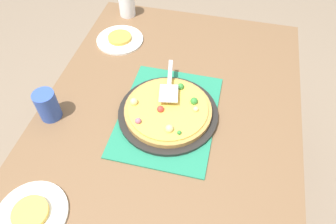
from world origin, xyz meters
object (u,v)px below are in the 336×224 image
plate_near_left (120,40)px  cup_far (127,4)px  pizza_pan (168,113)px  served_slice_right (30,213)px  pizza (168,110)px  served_slice_left (120,38)px  pizza_server (169,84)px  cup_near (47,105)px  plate_far_right (32,215)px

plate_near_left → cup_far: size_ratio=1.83×
pizza_pan → cup_far: bearing=-149.4°
served_slice_right → pizza: bearing=146.8°
served_slice_left → pizza_server: pizza_server is taller
pizza → plate_near_left: pizza is taller
cup_near → pizza_server: cup_near is taller
pizza → cup_far: bearing=-149.4°
plate_near_left → served_slice_left: bearing=0.0°
served_slice_right → cup_far: (-1.09, -0.05, 0.04)m
cup_far → pizza_server: cup_far is taller
plate_near_left → cup_near: (0.50, -0.10, 0.06)m
served_slice_left → pizza_server: size_ratio=0.47×
plate_near_left → served_slice_right: 0.87m
served_slice_right → pizza_server: pizza_server is taller
pizza_pan → pizza_server: 0.11m
pizza → served_slice_right: pizza is taller
cup_near → cup_far: same height
plate_near_left → served_slice_right: size_ratio=2.00×
pizza → pizza_server: pizza_server is taller
pizza → served_slice_right: (0.48, -0.31, -0.02)m
pizza → plate_far_right: pizza is taller
cup_near → served_slice_left: bearing=168.1°
plate_far_right → cup_far: bearing=-177.5°
pizza → served_slice_left: size_ratio=3.00×
cup_near → pizza_server: (-0.20, 0.42, 0.01)m
served_slice_left → pizza_server: (0.30, 0.31, 0.05)m
served_slice_right → pizza_server: (-0.57, 0.29, 0.05)m
served_slice_left → pizza_pan: bearing=39.9°
plate_far_right → cup_far: size_ratio=1.83×
served_slice_left → cup_near: cup_near is taller
served_slice_right → cup_far: cup_far is taller
pizza_pan → pizza_server: bearing=-169.5°
pizza → served_slice_left: pizza is taller
plate_near_left → pizza_server: pizza_server is taller
pizza_pan → cup_far: (-0.61, -0.36, 0.05)m
pizza_pan → cup_near: (0.10, -0.43, 0.05)m
pizza → served_slice_left: bearing=-140.1°
served_slice_left → served_slice_right: size_ratio=1.00×
served_slice_right → cup_near: cup_near is taller
pizza_pan → plate_far_right: pizza_pan is taller
plate_far_right → plate_near_left: bearing=-178.9°
served_slice_left → pizza_server: bearing=46.3°
plate_far_right → served_slice_right: 0.01m
plate_near_left → plate_far_right: 0.87m
pizza_pan → plate_far_right: bearing=-33.2°
cup_far → cup_near: bearing=-5.9°
served_slice_right → plate_near_left: bearing=-178.9°
served_slice_left → served_slice_right: (0.87, 0.02, 0.00)m
pizza → plate_far_right: size_ratio=1.50×
cup_near → cup_far: bearing=174.1°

